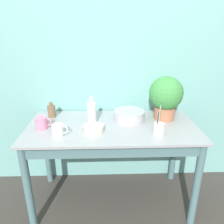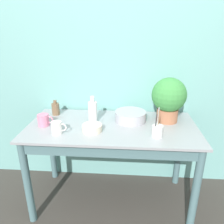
{
  "view_description": "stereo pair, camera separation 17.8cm",
  "coord_description": "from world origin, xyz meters",
  "px_view_note": "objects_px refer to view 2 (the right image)",
  "views": [
    {
      "loc": [
        -0.06,
        -1.32,
        1.55
      ],
      "look_at": [
        0.0,
        0.34,
        0.9
      ],
      "focal_mm": 35.0,
      "sensor_mm": 36.0,
      "label": 1
    },
    {
      "loc": [
        0.12,
        -1.31,
        1.55
      ],
      "look_at": [
        0.0,
        0.34,
        0.9
      ],
      "focal_mm": 35.0,
      "sensor_mm": 36.0,
      "label": 2
    }
  ],
  "objects_px": {
    "bottle_tall": "(93,112)",
    "utensil_cup": "(157,131)",
    "mug_pink": "(44,120)",
    "mug_white": "(57,128)",
    "potted_plant": "(169,98)",
    "bottle_short": "(56,109)",
    "bowl_wash_large": "(130,116)",
    "bowl_small_cream": "(92,128)"
  },
  "relations": [
    {
      "from": "bowl_wash_large",
      "to": "bottle_short",
      "type": "height_order",
      "value": "bottle_short"
    },
    {
      "from": "potted_plant",
      "to": "bottle_tall",
      "type": "bearing_deg",
      "value": -173.5
    },
    {
      "from": "mug_pink",
      "to": "bowl_small_cream",
      "type": "relative_size",
      "value": 0.82
    },
    {
      "from": "bowl_wash_large",
      "to": "mug_pink",
      "type": "xyz_separation_m",
      "value": [
        -0.72,
        -0.15,
        0.0
      ]
    },
    {
      "from": "bowl_wash_large",
      "to": "utensil_cup",
      "type": "xyz_separation_m",
      "value": [
        0.2,
        -0.28,
        0.01
      ]
    },
    {
      "from": "bowl_wash_large",
      "to": "mug_pink",
      "type": "height_order",
      "value": "mug_pink"
    },
    {
      "from": "potted_plant",
      "to": "bottle_short",
      "type": "bearing_deg",
      "value": 175.87
    },
    {
      "from": "bowl_wash_large",
      "to": "mug_pink",
      "type": "bearing_deg",
      "value": -168.39
    },
    {
      "from": "potted_plant",
      "to": "utensil_cup",
      "type": "xyz_separation_m",
      "value": [
        -0.12,
        -0.31,
        -0.16
      ]
    },
    {
      "from": "bowl_small_cream",
      "to": "utensil_cup",
      "type": "height_order",
      "value": "utensil_cup"
    },
    {
      "from": "bowl_small_cream",
      "to": "mug_pink",
      "type": "bearing_deg",
      "value": 169.34
    },
    {
      "from": "bottle_short",
      "to": "mug_pink",
      "type": "xyz_separation_m",
      "value": [
        -0.02,
        -0.24,
        -0.01
      ]
    },
    {
      "from": "bottle_tall",
      "to": "mug_white",
      "type": "xyz_separation_m",
      "value": [
        -0.24,
        -0.24,
        -0.05
      ]
    },
    {
      "from": "mug_pink",
      "to": "potted_plant",
      "type": "bearing_deg",
      "value": 9.36
    },
    {
      "from": "bowl_wash_large",
      "to": "bottle_tall",
      "type": "bearing_deg",
      "value": -171.22
    },
    {
      "from": "potted_plant",
      "to": "bottle_tall",
      "type": "height_order",
      "value": "potted_plant"
    },
    {
      "from": "bowl_wash_large",
      "to": "bottle_tall",
      "type": "distance_m",
      "value": 0.33
    },
    {
      "from": "bowl_wash_large",
      "to": "mug_pink",
      "type": "relative_size",
      "value": 2.09
    },
    {
      "from": "mug_white",
      "to": "bowl_small_cream",
      "type": "distance_m",
      "value": 0.27
    },
    {
      "from": "utensil_cup",
      "to": "bowl_wash_large",
      "type": "bearing_deg",
      "value": 125.02
    },
    {
      "from": "bottle_tall",
      "to": "bottle_short",
      "type": "distance_m",
      "value": 0.4
    },
    {
      "from": "bottle_tall",
      "to": "mug_white",
      "type": "distance_m",
      "value": 0.34
    },
    {
      "from": "bottle_short",
      "to": "mug_white",
      "type": "relative_size",
      "value": 1.19
    },
    {
      "from": "potted_plant",
      "to": "mug_white",
      "type": "bearing_deg",
      "value": -160.47
    },
    {
      "from": "bottle_tall",
      "to": "mug_pink",
      "type": "distance_m",
      "value": 0.41
    },
    {
      "from": "bowl_small_cream",
      "to": "utensil_cup",
      "type": "relative_size",
      "value": 0.68
    },
    {
      "from": "utensil_cup",
      "to": "bowl_small_cream",
      "type": "bearing_deg",
      "value": 173.7
    },
    {
      "from": "mug_pink",
      "to": "bottle_tall",
      "type": "bearing_deg",
      "value": 13.86
    },
    {
      "from": "potted_plant",
      "to": "bottle_tall",
      "type": "relative_size",
      "value": 1.64
    },
    {
      "from": "mug_pink",
      "to": "bowl_small_cream",
      "type": "bearing_deg",
      "value": -10.66
    },
    {
      "from": "bottle_tall",
      "to": "utensil_cup",
      "type": "relative_size",
      "value": 1.01
    },
    {
      "from": "bowl_wash_large",
      "to": "utensil_cup",
      "type": "relative_size",
      "value": 1.17
    },
    {
      "from": "mug_pink",
      "to": "utensil_cup",
      "type": "relative_size",
      "value": 0.56
    },
    {
      "from": "bottle_short",
      "to": "mug_white",
      "type": "bearing_deg",
      "value": -70.82
    },
    {
      "from": "bowl_small_cream",
      "to": "utensil_cup",
      "type": "distance_m",
      "value": 0.5
    },
    {
      "from": "bottle_tall",
      "to": "mug_white",
      "type": "height_order",
      "value": "bottle_tall"
    },
    {
      "from": "potted_plant",
      "to": "utensil_cup",
      "type": "distance_m",
      "value": 0.37
    },
    {
      "from": "utensil_cup",
      "to": "potted_plant",
      "type": "bearing_deg",
      "value": 68.64
    },
    {
      "from": "bowl_wash_large",
      "to": "bottle_tall",
      "type": "relative_size",
      "value": 1.16
    },
    {
      "from": "mug_white",
      "to": "utensil_cup",
      "type": "distance_m",
      "value": 0.76
    },
    {
      "from": "bottle_tall",
      "to": "utensil_cup",
      "type": "height_order",
      "value": "bottle_tall"
    },
    {
      "from": "bowl_small_cream",
      "to": "mug_white",
      "type": "bearing_deg",
      "value": -166.65
    }
  ]
}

